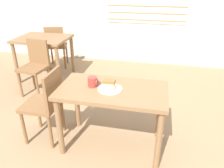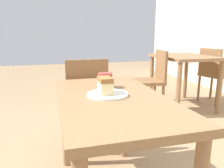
{
  "view_description": "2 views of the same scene",
  "coord_description": "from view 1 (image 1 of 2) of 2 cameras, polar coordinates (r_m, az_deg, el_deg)",
  "views": [
    {
      "loc": [
        0.39,
        -1.59,
        1.72
      ],
      "look_at": [
        -0.02,
        0.29,
        0.76
      ],
      "focal_mm": 35.0,
      "sensor_mm": 36.0,
      "label": 1
    },
    {
      "loc": [
        1.16,
        -0.03,
        1.06
      ],
      "look_at": [
        -0.04,
        0.3,
        0.77
      ],
      "focal_mm": 35.0,
      "sensor_mm": 36.0,
      "label": 2
    }
  ],
  "objects": [
    {
      "name": "ground_plane",
      "position": [
        2.37,
        -1.12,
        -19.96
      ],
      "size": [
        14.0,
        14.0,
        0.0
      ],
      "primitive_type": "plane",
      "color": "#997A56"
    },
    {
      "name": "dining_table_near",
      "position": [
        2.23,
        0.11,
        -3.85
      ],
      "size": [
        1.09,
        0.6,
        0.71
      ],
      "color": "olive",
      "rests_on": "ground_plane"
    },
    {
      "name": "dining_table_far",
      "position": [
        4.07,
        -17.45,
        9.72
      ],
      "size": [
        0.88,
        0.72,
        0.76
      ],
      "color": "olive",
      "rests_on": "ground_plane"
    },
    {
      "name": "chair_near_window",
      "position": [
        2.5,
        -16.89,
        -4.68
      ],
      "size": [
        0.38,
        0.38,
        0.85
      ],
      "rotation": [
        0.0,
        0.0,
        -1.57
      ],
      "color": "brown",
      "rests_on": "ground_plane"
    },
    {
      "name": "chair_far_corner",
      "position": [
        3.6,
        -19.44,
        4.7
      ],
      "size": [
        0.42,
        0.42,
        0.85
      ],
      "rotation": [
        0.0,
        0.0,
        -0.12
      ],
      "color": "brown",
      "rests_on": "ground_plane"
    },
    {
      "name": "chair_far_opposite",
      "position": [
        4.59,
        -14.36,
        9.9
      ],
      "size": [
        0.47,
        0.47,
        0.85
      ],
      "rotation": [
        0.0,
        0.0,
        3.41
      ],
      "color": "brown",
      "rests_on": "ground_plane"
    },
    {
      "name": "plate",
      "position": [
        2.16,
        -0.53,
        -1.27
      ],
      "size": [
        0.24,
        0.24,
        0.01
      ],
      "color": "white",
      "rests_on": "dining_table_near"
    },
    {
      "name": "cake_slice",
      "position": [
        2.13,
        -0.73,
        -0.13
      ],
      "size": [
        0.12,
        0.07,
        0.1
      ],
      "color": "beige",
      "rests_on": "plate"
    },
    {
      "name": "coffee_mug",
      "position": [
        2.21,
        -5.03,
        0.58
      ],
      "size": [
        0.1,
        0.1,
        0.1
      ],
      "color": "#9E382D",
      "rests_on": "dining_table_near"
    }
  ]
}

